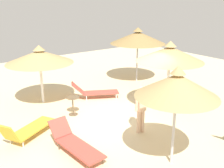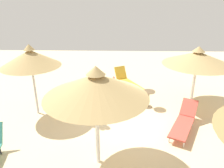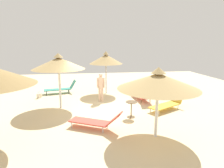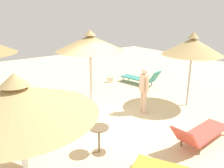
% 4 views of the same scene
% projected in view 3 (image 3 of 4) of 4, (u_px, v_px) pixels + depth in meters
% --- Properties ---
extents(ground, '(24.00, 24.00, 0.10)m').
position_uv_depth(ground, '(94.00, 110.00, 9.98)').
color(ground, beige).
extents(parasol_umbrella_edge, '(2.64, 2.64, 2.83)m').
position_uv_depth(parasol_umbrella_edge, '(59.00, 63.00, 9.69)').
color(parasol_umbrella_edge, white).
rests_on(parasol_umbrella_edge, ground).
extents(parasol_umbrella_far_left, '(2.18, 2.18, 2.80)m').
position_uv_depth(parasol_umbrella_far_left, '(106.00, 59.00, 12.65)').
color(parasol_umbrella_far_left, '#B2B2B7').
rests_on(parasol_umbrella_far_left, ground).
extents(parasol_umbrella_near_right, '(2.82, 2.82, 2.53)m').
position_uv_depth(parasol_umbrella_near_right, '(158.00, 81.00, 6.62)').
color(parasol_umbrella_near_right, white).
rests_on(parasol_umbrella_near_right, ground).
extents(lounge_chair_back, '(0.94, 2.14, 0.85)m').
position_uv_depth(lounge_chair_back, '(62.00, 88.00, 13.03)').
color(lounge_chair_back, teal).
rests_on(lounge_chair_back, ground).
extents(lounge_chair_front, '(2.20, 0.80, 0.78)m').
position_uv_depth(lounge_chair_front, '(143.00, 95.00, 11.34)').
color(lounge_chair_front, '#CC4C3F').
rests_on(lounge_chair_front, ground).
extents(lounge_chair_center, '(1.47, 2.13, 0.78)m').
position_uv_depth(lounge_chair_center, '(96.00, 121.00, 7.58)').
color(lounge_chair_center, '#CC4C3F').
rests_on(lounge_chair_center, ground).
extents(lounge_chair_far_right, '(1.56, 2.16, 0.90)m').
position_uv_depth(lounge_chair_far_right, '(169.00, 103.00, 9.86)').
color(lounge_chair_far_right, gold).
rests_on(lounge_chair_far_right, ground).
extents(person_standing_edge, '(0.26, 0.44, 1.65)m').
position_uv_depth(person_standing_edge, '(101.00, 86.00, 11.08)').
color(person_standing_edge, beige).
rests_on(person_standing_edge, ground).
extents(handbag, '(0.33, 0.28, 0.43)m').
position_uv_depth(handbag, '(39.00, 96.00, 11.93)').
color(handbag, beige).
rests_on(handbag, ground).
extents(side_table_round, '(0.51, 0.51, 0.74)m').
position_uv_depth(side_table_round, '(131.00, 107.00, 8.76)').
color(side_table_round, brown).
rests_on(side_table_round, ground).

